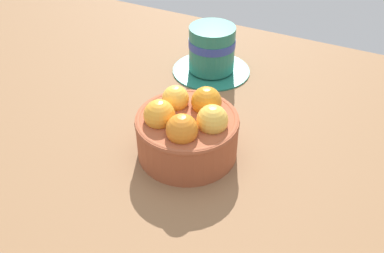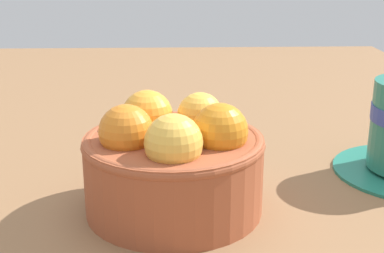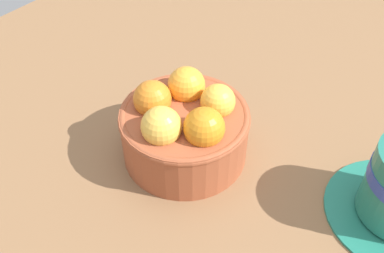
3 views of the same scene
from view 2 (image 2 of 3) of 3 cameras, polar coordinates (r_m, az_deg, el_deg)
ground_plane at (r=46.23cm, az=-2.32°, el=-10.62°), size 155.89×88.78×3.60cm
terracotta_bowl at (r=43.61cm, az=-2.45°, el=-3.65°), size 14.59×14.59×9.33cm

